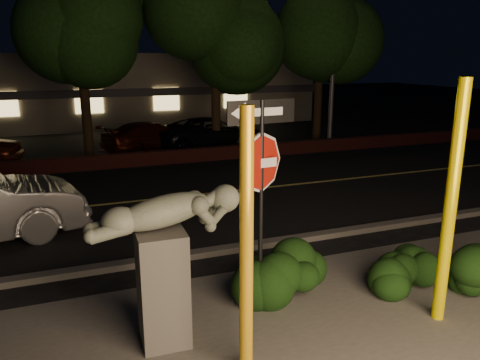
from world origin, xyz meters
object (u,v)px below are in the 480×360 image
Objects in this scene: streetlight at (331,5)px; parked_car_darkred at (152,136)px; yellow_pole_right at (450,206)px; signpost at (261,164)px; yellow_pole_left at (246,248)px; sculpture at (164,252)px; parked_car_dark at (213,133)px.

parked_car_darkred is (-7.00, 2.08, -5.19)m from streetlight.
parked_car_darkred is (-1.58, 14.46, -1.16)m from yellow_pole_right.
streetlight is at bearing 49.25° from signpost.
parked_car_darkred is at bearing 172.98° from streetlight.
yellow_pole_left reaches higher than sculpture.
streetlight reaches higher than parked_car_dark.
yellow_pole_left is 1.28m from sculpture.
streetlight is at bearing -116.43° from parked_car_dark.
yellow_pole_right is at bearing -35.96° from signpost.
streetlight is (5.42, 12.38, 4.03)m from yellow_pole_right.
yellow_pole_right reaches higher than sculpture.
yellow_pole_right is 2.73m from signpost.
sculpture is at bearing 154.62° from parked_car_dark.
parked_car_dark is (4.08, 14.22, -0.99)m from yellow_pole_left.
streetlight reaches higher than sculpture.
parked_car_darkred is 0.88× the size of parked_car_dark.
parked_car_dark is (0.95, 14.11, -1.11)m from yellow_pole_right.
parked_car_dark is at bearing 73.98° from yellow_pole_left.
streetlight is 2.03× the size of parked_car_dark.
parked_car_darkred is at bearing 82.04° from sculpture.
yellow_pole_left reaches higher than signpost.
parked_car_dark is (-4.46, 1.73, -5.14)m from streetlight.
yellow_pole_right is 4.02m from sculpture.
streetlight is 7.02m from parked_car_dark.
streetlight is (9.32, 11.52, 4.47)m from sculpture.
streetlight reaches higher than signpost.
sculpture is 0.45× the size of parked_car_dark.
signpost reaches higher than sculpture.
parked_car_darkred is at bearing 76.97° from parked_car_dark.
yellow_pole_left is 1.53× the size of sculpture.
parked_car_darkred is (1.55, 14.57, -1.04)m from yellow_pole_left.
signpost is (0.81, 1.46, 0.63)m from yellow_pole_left.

